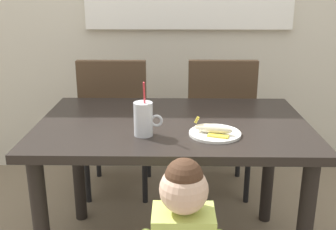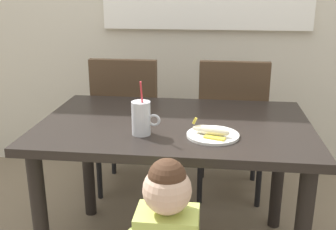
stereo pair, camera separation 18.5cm
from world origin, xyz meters
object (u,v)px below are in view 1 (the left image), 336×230
Objects in this scene: dining_table at (173,143)px; peeled_banana at (214,129)px; milk_cup at (144,121)px; snack_plate at (215,133)px; dining_chair_left at (116,120)px; dining_chair_right at (219,120)px.

peeled_banana reaches higher than dining_table.
snack_plate is at bearing 1.78° from milk_cup.
dining_table is at bearing 132.56° from peeled_banana.
dining_chair_left reaches higher than dining_table.
snack_plate is 0.03m from peeled_banana.
dining_chair_right is at bearing -178.67° from dining_chair_left.
dining_chair_left is at bearing 120.20° from dining_table.
milk_cup is 0.32m from snack_plate.
peeled_banana is at bearing -116.35° from snack_plate.
dining_chair_right reaches higher than peeled_banana.
milk_cup is 1.08× the size of snack_plate.
peeled_banana is at bearing -1.00° from milk_cup.
peeled_banana is at bearing 81.93° from dining_chair_right.
dining_table is 0.73m from dining_chair_right.
dining_chair_left reaches higher than peeled_banana.
dining_chair_left is 0.68m from dining_chair_right.
milk_cup is at bearing -123.93° from dining_table.
dining_chair_left is 0.92m from milk_cup.
dining_chair_right is (0.68, 0.02, 0.00)m from dining_chair_left.
peeled_banana is (0.31, -0.01, -0.04)m from milk_cup.
milk_cup reaches higher than dining_chair_right.
milk_cup reaches higher than peeled_banana.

